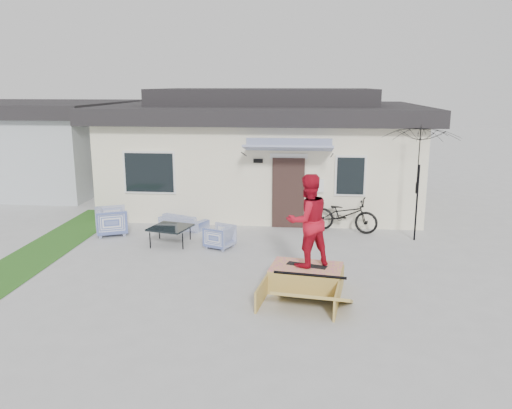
# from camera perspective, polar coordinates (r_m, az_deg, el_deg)

# --- Properties ---
(ground) EXTENTS (90.00, 90.00, 0.00)m
(ground) POSITION_cam_1_polar(r_m,az_deg,el_deg) (11.53, -2.39, -8.30)
(ground) COLOR #A7A7A7
(ground) RESTS_ON ground
(grass_strip) EXTENTS (1.40, 8.00, 0.01)m
(grass_strip) POSITION_cam_1_polar(r_m,az_deg,el_deg) (14.91, -21.52, -4.21)
(grass_strip) COLOR #23561B
(grass_strip) RESTS_ON ground
(house) EXTENTS (10.80, 8.49, 4.10)m
(house) POSITION_cam_1_polar(r_m,az_deg,el_deg) (18.82, 0.95, 6.17)
(house) COLOR #EEE6C2
(house) RESTS_ON ground
(neighbor_house) EXTENTS (8.60, 7.60, 3.50)m
(neighbor_house) POSITION_cam_1_polar(r_m,az_deg,el_deg) (24.00, -24.63, 6.11)
(neighbor_house) COLOR #A8B0B7
(neighbor_house) RESTS_ON ground
(loveseat) EXTENTS (1.54, 1.02, 0.58)m
(loveseat) POSITION_cam_1_polar(r_m,az_deg,el_deg) (15.62, -7.95, -1.54)
(loveseat) COLOR #41539C
(loveseat) RESTS_ON ground
(armchair_left) EXTENTS (1.07, 1.09, 0.87)m
(armchair_left) POSITION_cam_1_polar(r_m,az_deg,el_deg) (15.35, -15.58, -1.62)
(armchair_left) COLOR #41539C
(armchair_left) RESTS_ON ground
(armchair_right) EXTENTS (0.82, 0.84, 0.67)m
(armchair_right) POSITION_cam_1_polar(r_m,az_deg,el_deg) (13.65, -4.04, -3.41)
(armchair_right) COLOR #41539C
(armchair_right) RESTS_ON ground
(coffee_table) EXTENTS (1.18, 1.18, 0.48)m
(coffee_table) POSITION_cam_1_polar(r_m,az_deg,el_deg) (14.15, -9.36, -3.35)
(coffee_table) COLOR black
(coffee_table) RESTS_ON ground
(bicycle) EXTENTS (2.05, 1.19, 1.24)m
(bicycle) POSITION_cam_1_polar(r_m,az_deg,el_deg) (15.25, 9.70, -0.69)
(bicycle) COLOR black
(bicycle) RESTS_ON ground
(patio_umbrella) EXTENTS (2.61, 2.53, 2.20)m
(patio_umbrella) POSITION_cam_1_polar(r_m,az_deg,el_deg) (14.64, 17.42, 2.83)
(patio_umbrella) COLOR black
(patio_umbrella) RESTS_ON ground
(skate_ramp) EXTENTS (1.73, 2.14, 0.49)m
(skate_ramp) POSITION_cam_1_polar(r_m,az_deg,el_deg) (11.03, 5.51, -8.01)
(skate_ramp) COLOR #AF8F42
(skate_ramp) RESTS_ON ground
(skateboard) EXTENTS (0.87, 0.45, 0.05)m
(skateboard) POSITION_cam_1_polar(r_m,az_deg,el_deg) (10.98, 5.58, -6.60)
(skateboard) COLOR black
(skateboard) RESTS_ON skate_ramp
(skater) EXTENTS (1.18, 1.10, 1.93)m
(skater) POSITION_cam_1_polar(r_m,az_deg,el_deg) (10.69, 5.70, -1.58)
(skater) COLOR #B20E22
(skater) RESTS_ON skateboard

